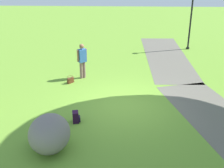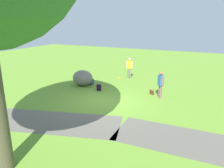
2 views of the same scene
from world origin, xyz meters
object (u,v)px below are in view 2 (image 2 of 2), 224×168
at_px(woman_with_handbag, 161,83).
at_px(backpack_by_boulder, 92,82).
at_px(lawn_boulder, 83,78).
at_px(handbag_on_grass, 152,92).
at_px(spare_backpack_on_lawn, 99,88).
at_px(man_near_boulder, 129,66).
at_px(frisbee_on_grass, 120,78).

bearing_deg(woman_with_handbag, backpack_by_boulder, -8.13).
relative_size(lawn_boulder, woman_with_handbag, 0.93).
height_order(handbag_on_grass, backpack_by_boulder, backpack_by_boulder).
bearing_deg(spare_backpack_on_lawn, man_near_boulder, -99.60).
bearing_deg(handbag_on_grass, frisbee_on_grass, -39.71).
bearing_deg(handbag_on_grass, lawn_boulder, 2.70).
bearing_deg(handbag_on_grass, man_near_boulder, -48.76).
relative_size(lawn_boulder, backpack_by_boulder, 3.84).
height_order(man_near_boulder, frisbee_on_grass, man_near_boulder).
relative_size(handbag_on_grass, spare_backpack_on_lawn, 0.96).
relative_size(lawn_boulder, frisbee_on_grass, 6.82).
relative_size(lawn_boulder, handbag_on_grass, 4.00).
relative_size(handbag_on_grass, frisbee_on_grass, 1.70).
relative_size(backpack_by_boulder, frisbee_on_grass, 1.78).
bearing_deg(woman_with_handbag, frisbee_on_grass, -39.40).
relative_size(spare_backpack_on_lawn, frisbee_on_grass, 1.78).
bearing_deg(man_near_boulder, backpack_by_boulder, 57.60).
xyz_separation_m(man_near_boulder, handbag_on_grass, (-2.74, 3.13, -0.82)).
relative_size(man_near_boulder, frisbee_on_grass, 7.39).
bearing_deg(handbag_on_grass, woman_with_handbag, 142.36).
bearing_deg(frisbee_on_grass, backpack_by_boulder, 68.14).
distance_m(backpack_by_boulder, frisbee_on_grass, 2.86).
height_order(man_near_boulder, spare_backpack_on_lawn, man_near_boulder).
bearing_deg(frisbee_on_grass, spare_backpack_on_lawn, 91.59).
height_order(woman_with_handbag, spare_backpack_on_lawn, woman_with_handbag).
bearing_deg(lawn_boulder, backpack_by_boulder, -130.91).
bearing_deg(man_near_boulder, woman_with_handbag, 133.01).
height_order(spare_backpack_on_lawn, frisbee_on_grass, spare_backpack_on_lawn).
xyz_separation_m(lawn_boulder, spare_backpack_on_lawn, (-1.59, 0.52, -0.36)).
xyz_separation_m(lawn_boulder, handbag_on_grass, (-4.99, -0.23, -0.41)).
height_order(backpack_by_boulder, spare_backpack_on_lawn, same).
bearing_deg(woman_with_handbag, lawn_boulder, -2.54).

